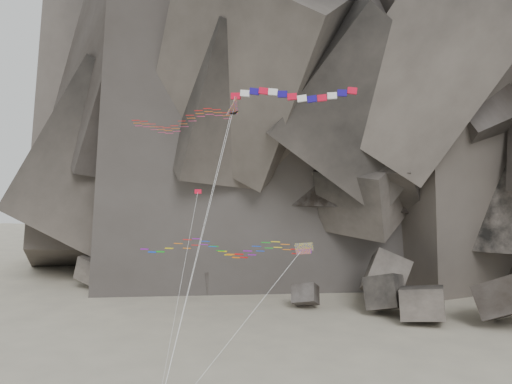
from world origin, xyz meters
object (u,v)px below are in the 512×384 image
(banner_kite, at_px, (292,96))
(parafoil_kite, at_px, (215,247))
(delta_kite, at_px, (177,121))
(pennant_kite, at_px, (190,231))

(banner_kite, height_order, parafoil_kite, banner_kite)
(delta_kite, relative_size, pennant_kite, 1.50)
(delta_kite, distance_m, pennant_kite, 11.23)
(banner_kite, relative_size, pennant_kite, 1.55)
(parafoil_kite, relative_size, pennant_kite, 0.93)
(delta_kite, distance_m, parafoil_kite, 12.39)
(parafoil_kite, distance_m, pennant_kite, 2.55)
(banner_kite, bearing_deg, pennant_kite, -142.98)
(banner_kite, xyz_separation_m, pennant_kite, (-6.75, -7.07, -11.40))
(banner_kite, bearing_deg, delta_kite, -179.23)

